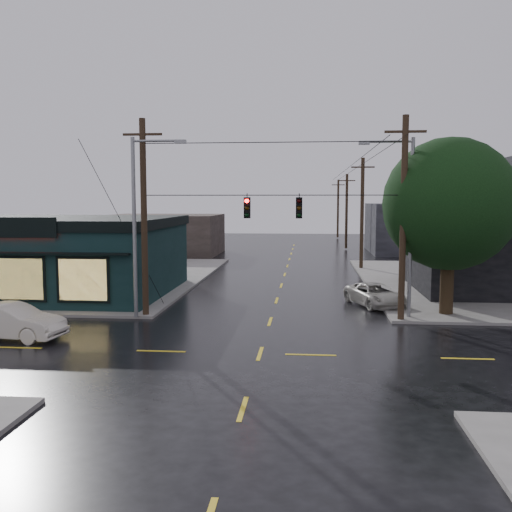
# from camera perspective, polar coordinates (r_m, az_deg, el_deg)

# --- Properties ---
(ground_plane) EXTENTS (160.00, 160.00, 0.00)m
(ground_plane) POSITION_cam_1_polar(r_m,az_deg,el_deg) (22.89, 0.41, -9.74)
(ground_plane) COLOR black
(sidewalk_nw) EXTENTS (28.00, 28.00, 0.15)m
(sidewalk_nw) POSITION_cam_1_polar(r_m,az_deg,el_deg) (47.71, -22.10, -1.98)
(sidewalk_nw) COLOR slate
(sidewalk_nw) RESTS_ON ground
(pizza_shop) EXTENTS (16.30, 12.34, 4.90)m
(pizza_shop) POSITION_cam_1_polar(r_m,az_deg,el_deg) (38.94, -20.44, 0.12)
(pizza_shop) COLOR black
(pizza_shop) RESTS_ON ground
(ne_building) EXTENTS (12.60, 11.60, 8.75)m
(ne_building) POSITION_cam_1_polar(r_m,az_deg,el_deg) (41.18, 23.87, 2.95)
(ne_building) COLOR black
(ne_building) RESTS_ON ground
(corner_tree) EXTENTS (6.84, 6.84, 9.12)m
(corner_tree) POSITION_cam_1_polar(r_m,az_deg,el_deg) (31.01, 18.78, 4.90)
(corner_tree) COLOR black
(corner_tree) RESTS_ON ground
(utility_pole_nw) EXTENTS (2.00, 0.32, 10.15)m
(utility_pole_nw) POSITION_cam_1_polar(r_m,az_deg,el_deg) (30.31, -10.95, -6.01)
(utility_pole_nw) COLOR #2F2315
(utility_pole_nw) RESTS_ON ground
(utility_pole_ne) EXTENTS (2.00, 0.32, 10.15)m
(utility_pole_ne) POSITION_cam_1_polar(r_m,az_deg,el_deg) (29.50, 14.26, -6.41)
(utility_pole_ne) COLOR #2F2315
(utility_pole_ne) RESTS_ON ground
(utility_pole_far_a) EXTENTS (2.00, 0.32, 9.65)m
(utility_pole_far_a) POSITION_cam_1_polar(r_m,az_deg,el_deg) (50.58, 10.46, -1.33)
(utility_pole_far_a) COLOR #2F2315
(utility_pole_far_a) RESTS_ON ground
(utility_pole_far_b) EXTENTS (2.00, 0.32, 9.15)m
(utility_pole_far_b) POSITION_cam_1_polar(r_m,az_deg,el_deg) (70.41, 8.98, 0.65)
(utility_pole_far_b) COLOR #2F2315
(utility_pole_far_b) RESTS_ON ground
(utility_pole_far_c) EXTENTS (2.00, 0.32, 9.15)m
(utility_pole_far_c) POSITION_cam_1_polar(r_m,az_deg,el_deg) (90.32, 8.16, 1.76)
(utility_pole_far_c) COLOR #2F2315
(utility_pole_far_c) RESTS_ON ground
(span_signal_assembly) EXTENTS (13.00, 0.48, 1.23)m
(span_signal_assembly) POSITION_cam_1_polar(r_m,az_deg,el_deg) (28.55, 1.70, 4.89)
(span_signal_assembly) COLOR black
(span_signal_assembly) RESTS_ON ground
(streetlight_nw) EXTENTS (5.40, 0.30, 9.15)m
(streetlight_nw) POSITION_cam_1_polar(r_m,az_deg,el_deg) (29.73, -11.88, -6.26)
(streetlight_nw) COLOR gray
(streetlight_nw) RESTS_ON ground
(streetlight_ne) EXTENTS (5.40, 0.30, 9.15)m
(streetlight_ne) POSITION_cam_1_polar(r_m,az_deg,el_deg) (30.26, 14.99, -6.12)
(streetlight_ne) COLOR gray
(streetlight_ne) RESTS_ON ground
(bg_building_west) EXTENTS (12.00, 10.00, 4.40)m
(bg_building_west) POSITION_cam_1_polar(r_m,az_deg,el_deg) (64.10, -9.12, 2.13)
(bg_building_west) COLOR #2F2722
(bg_building_west) RESTS_ON ground
(bg_building_east) EXTENTS (14.00, 12.00, 5.60)m
(bg_building_east) POSITION_cam_1_polar(r_m,az_deg,el_deg) (68.55, 17.14, 2.68)
(bg_building_east) COLOR black
(bg_building_east) RESTS_ON ground
(sedan_cream) EXTENTS (4.90, 2.30, 1.55)m
(sedan_cream) POSITION_cam_1_polar(r_m,az_deg,el_deg) (27.19, -23.27, -6.05)
(sedan_cream) COLOR silver
(sedan_cream) RESTS_ON ground
(suv_silver) EXTENTS (3.62, 5.09, 1.29)m
(suv_silver) POSITION_cam_1_polar(r_m,az_deg,el_deg) (33.41, 11.84, -3.82)
(suv_silver) COLOR #B4B0A6
(suv_silver) RESTS_ON ground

